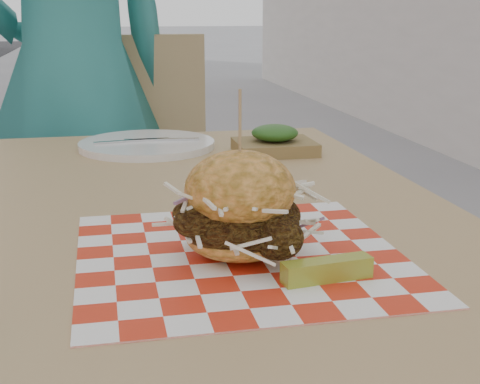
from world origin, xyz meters
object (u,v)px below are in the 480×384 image
Objects in this scene: diner at (73,78)px; patio_chair at (135,182)px; patio_table at (172,264)px; sandwich at (240,211)px.

patio_chair is at bearing 162.72° from diner.
patio_table is 0.24m from sandwich.
diner is 1.78× the size of patio_chair.
patio_chair reaches higher than sandwich.
diner reaches higher than sandwich.
patio_table is at bearing -92.39° from patio_chair.
patio_table is 1.26× the size of patio_chair.
diner is 9.09× the size of sandwich.
patio_chair is at bearing 93.20° from sandwich.
sandwich is (0.21, -1.11, -0.04)m from diner.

